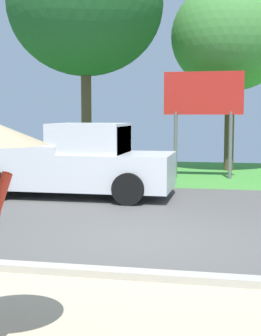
{
  "coord_description": "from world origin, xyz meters",
  "views": [
    {
      "loc": [
        1.48,
        -8.11,
        2.1
      ],
      "look_at": [
        -0.36,
        1.0,
        1.1
      ],
      "focal_mm": 53.09,
      "sensor_mm": 36.0,
      "label": 1
    }
  ],
  "objects_px": {
    "tree_left_far": "(231,37)",
    "tree_center_back": "(85,5)",
    "pickup_truck": "(73,163)",
    "roadside_billboard": "(203,101)"
  },
  "relations": [
    {
      "from": "tree_left_far",
      "to": "tree_center_back",
      "type": "height_order",
      "value": "tree_center_back"
    },
    {
      "from": "roadside_billboard",
      "to": "tree_left_far",
      "type": "height_order",
      "value": "tree_left_far"
    },
    {
      "from": "tree_center_back",
      "to": "pickup_truck",
      "type": "bearing_deg",
      "value": -77.91
    },
    {
      "from": "pickup_truck",
      "to": "roadside_billboard",
      "type": "xyz_separation_m",
      "value": [
        3.08,
        4.37,
        1.68
      ]
    },
    {
      "from": "pickup_truck",
      "to": "roadside_billboard",
      "type": "bearing_deg",
      "value": 60.71
    },
    {
      "from": "pickup_truck",
      "to": "tree_left_far",
      "type": "distance_m",
      "value": 8.93
    },
    {
      "from": "pickup_truck",
      "to": "tree_left_far",
      "type": "xyz_separation_m",
      "value": [
        3.93,
        6.9,
        4.09
      ]
    },
    {
      "from": "tree_left_far",
      "to": "tree_center_back",
      "type": "relative_size",
      "value": 0.84
    },
    {
      "from": "pickup_truck",
      "to": "tree_center_back",
      "type": "relative_size",
      "value": 0.63
    },
    {
      "from": "pickup_truck",
      "to": "tree_left_far",
      "type": "bearing_deg",
      "value": 66.25
    }
  ]
}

